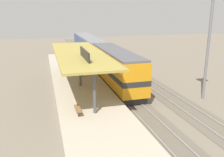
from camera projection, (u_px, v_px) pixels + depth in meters
ground_plane at (134, 88)px, 29.71m from camera, size 120.00×120.00×0.00m
track_near at (119, 89)px, 29.17m from camera, size 3.20×110.00×0.16m
track_far at (154, 86)px, 30.38m from camera, size 3.20×110.00×0.16m
platform at (81, 89)px, 27.85m from camera, size 6.00×44.00×0.90m
station_canopy at (79, 54)px, 26.66m from camera, size 5.20×18.00×4.70m
platform_bench at (78, 109)px, 20.04m from camera, size 0.44×1.70×0.50m
locomotive at (116, 68)px, 29.74m from camera, size 2.93×14.43×4.44m
passenger_carriage_single at (89, 48)px, 46.44m from camera, size 2.90×20.00×4.24m
light_mast at (211, 19)px, 23.90m from camera, size 1.10×1.10×11.70m
person_waiting at (82, 69)px, 31.51m from camera, size 0.34×0.34×1.71m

